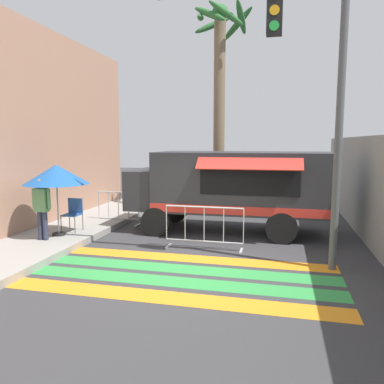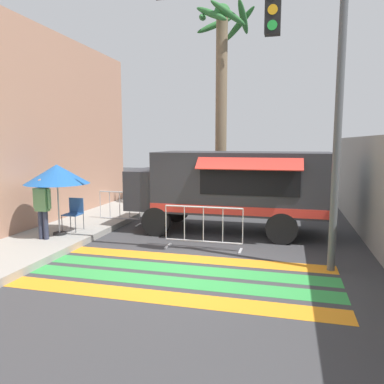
# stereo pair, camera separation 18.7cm
# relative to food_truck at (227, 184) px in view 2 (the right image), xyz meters

# --- Properties ---
(ground_plane) EXTENTS (60.00, 60.00, 0.00)m
(ground_plane) POSITION_rel_food_truck_xyz_m (-0.32, -3.32, -1.49)
(ground_plane) COLOR #38383A
(concrete_wall_right) EXTENTS (0.20, 16.00, 2.90)m
(concrete_wall_right) POSITION_rel_food_truck_xyz_m (3.97, -0.32, -0.04)
(concrete_wall_right) COLOR gray
(concrete_wall_right) RESTS_ON ground_plane
(crosswalk_painted) EXTENTS (6.40, 2.84, 0.01)m
(crosswalk_painted) POSITION_rel_food_truck_xyz_m (-0.32, -4.04, -1.49)
(crosswalk_painted) COLOR orange
(crosswalk_painted) RESTS_ON ground_plane
(food_truck) EXTENTS (5.96, 2.71, 2.45)m
(food_truck) POSITION_rel_food_truck_xyz_m (0.00, 0.00, 0.00)
(food_truck) COLOR #2D2D33
(food_truck) RESTS_ON ground_plane
(traffic_signal_pole) EXTENTS (4.08, 0.29, 6.25)m
(traffic_signal_pole) POSITION_rel_food_truck_xyz_m (1.96, -2.93, 2.75)
(traffic_signal_pole) COLOR #515456
(traffic_signal_pole) RESTS_ON ground_plane
(patio_umbrella) EXTENTS (1.75, 1.75, 1.96)m
(patio_umbrella) POSITION_rel_food_truck_xyz_m (-4.36, -2.21, 0.37)
(patio_umbrella) COLOR black
(patio_umbrella) RESTS_ON sidewalk_left
(folding_chair) EXTENTS (0.46, 0.46, 0.93)m
(folding_chair) POSITION_rel_food_truck_xyz_m (-4.26, -1.60, -0.75)
(folding_chair) COLOR #4C4C51
(folding_chair) RESTS_ON sidewalk_left
(vendor_person) EXTENTS (0.53, 0.21, 1.61)m
(vendor_person) POSITION_rel_food_truck_xyz_m (-4.47, -2.76, -0.40)
(vendor_person) COLOR #2D3347
(vendor_person) RESTS_ON sidewalk_left
(barricade_front) EXTENTS (2.04, 0.44, 1.11)m
(barricade_front) POSITION_rel_food_truck_xyz_m (-0.28, -2.02, -0.94)
(barricade_front) COLOR #B7BABF
(barricade_front) RESTS_ON ground_plane
(barricade_side) EXTENTS (1.45, 0.44, 1.11)m
(barricade_side) POSITION_rel_food_truck_xyz_m (-3.64, 0.14, -0.96)
(barricade_side) COLOR #B7BABF
(barricade_side) RESTS_ON ground_plane
(palm_tree) EXTENTS (2.40, 2.38, 7.79)m
(palm_tree) POSITION_rel_food_truck_xyz_m (-0.76, 3.19, 3.48)
(palm_tree) COLOR #7A664C
(palm_tree) RESTS_ON ground_plane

